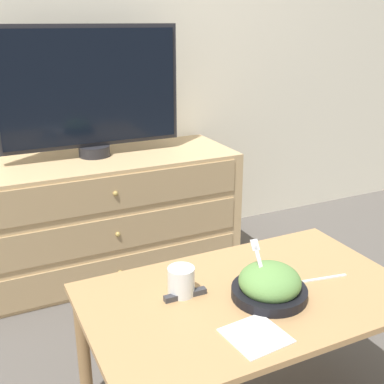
% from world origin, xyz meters
% --- Properties ---
extents(ground_plane, '(12.00, 12.00, 0.00)m').
position_xyz_m(ground_plane, '(0.00, 0.00, 0.00)').
color(ground_plane, '#56514C').
extents(wall_back, '(12.00, 0.05, 2.60)m').
position_xyz_m(wall_back, '(0.00, 0.03, 1.30)').
color(wall_back, silver).
rests_on(wall_back, ground_plane).
extents(dresser, '(1.41, 0.53, 0.63)m').
position_xyz_m(dresser, '(-0.02, -0.29, 0.32)').
color(dresser, tan).
rests_on(dresser, ground_plane).
extents(tv, '(0.92, 0.16, 0.65)m').
position_xyz_m(tv, '(-0.03, -0.24, 0.97)').
color(tv, '#232328').
rests_on(tv, dresser).
extents(coffee_table, '(1.04, 0.63, 0.48)m').
position_xyz_m(coffee_table, '(0.12, -1.50, 0.42)').
color(coffee_table, tan).
rests_on(coffee_table, ground_plane).
extents(takeout_bowl, '(0.24, 0.24, 0.18)m').
position_xyz_m(takeout_bowl, '(0.17, -1.55, 0.52)').
color(takeout_bowl, black).
rests_on(takeout_bowl, coffee_table).
extents(drink_cup, '(0.09, 0.09, 0.09)m').
position_xyz_m(drink_cup, '(-0.07, -1.41, 0.52)').
color(drink_cup, white).
rests_on(drink_cup, coffee_table).
extents(napkin, '(0.17, 0.17, 0.00)m').
position_xyz_m(napkin, '(0.02, -1.70, 0.48)').
color(napkin, white).
rests_on(napkin, coffee_table).
extents(knife, '(0.16, 0.04, 0.01)m').
position_xyz_m(knife, '(0.40, -1.53, 0.48)').
color(knife, white).
rests_on(knife, coffee_table).
extents(remote_control, '(0.14, 0.02, 0.02)m').
position_xyz_m(remote_control, '(-0.07, -1.43, 0.49)').
color(remote_control, '#38383D').
rests_on(remote_control, coffee_table).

